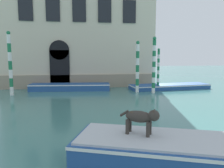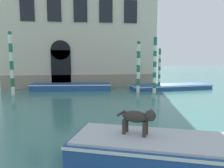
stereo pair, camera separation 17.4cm
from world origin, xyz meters
TOP-DOWN VIEW (x-y plane):
  - palazzo_left at (-1.01, 24.01)m, footprint 13.36×6.13m
  - boat_foreground at (1.88, 6.86)m, footprint 6.58×3.86m
  - dog_on_deck at (0.56, 7.45)m, footprint 0.97×0.68m
  - boat_moored_near_palazzo at (-1.85, 19.76)m, footprint 6.46×1.98m
  - boat_moored_far at (6.40, 19.27)m, footprint 6.90×2.44m
  - mooring_pole_0 at (5.25, 18.95)m, footprint 0.20×0.20m
  - mooring_pole_1 at (-5.83, 18.06)m, footprint 0.26×0.26m
  - mooring_pole_2 at (3.27, 18.03)m, footprint 0.26×0.26m
  - mooring_pole_3 at (4.36, 17.49)m, footprint 0.26×0.26m

SIDE VIEW (x-z plane):
  - boat_moored_far at x=6.40m, z-range 0.01..0.40m
  - boat_moored_near_palazzo at x=-1.85m, z-range 0.01..0.55m
  - boat_foreground at x=1.88m, z-range 0.02..0.69m
  - dog_on_deck at x=0.56m, z-range 0.78..1.50m
  - mooring_pole_0 at x=5.25m, z-range 0.02..3.39m
  - mooring_pole_2 at x=3.27m, z-range 0.02..3.90m
  - mooring_pole_3 at x=4.36m, z-range 0.02..4.17m
  - mooring_pole_1 at x=-5.83m, z-range 0.02..4.47m
  - palazzo_left at x=-1.01m, z-range -0.02..14.55m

